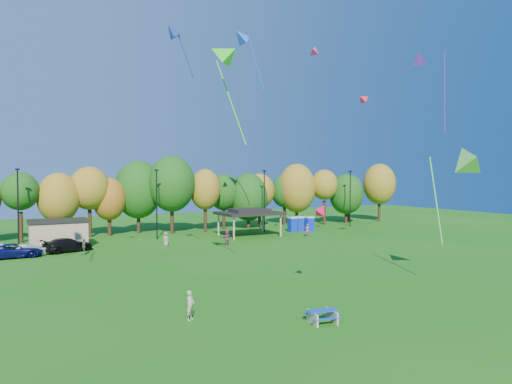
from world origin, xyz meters
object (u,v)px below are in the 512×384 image
car_c (15,251)px  car_b (30,250)px  picnic_table (322,315)px  porta_potties (300,224)px  kite_flyer (190,305)px  car_d (68,245)px

car_c → car_b: bearing=-79.1°
picnic_table → car_c: 34.60m
porta_potties → car_b: porta_potties is taller
kite_flyer → car_d: size_ratio=0.32×
kite_flyer → car_b: bearing=65.3°
picnic_table → car_d: bearing=117.0°
kite_flyer → car_b: size_ratio=0.44×
picnic_table → car_b: bearing=123.5°
car_b → car_d: size_ratio=0.72×
car_b → car_d: bearing=-91.4°
car_b → car_c: 1.36m
porta_potties → car_c: 37.87m
kite_flyer → car_c: (-8.86, 27.11, -0.13)m
car_b → car_c: (-1.33, -0.27, 0.09)m
porta_potties → car_d: 32.67m
car_d → picnic_table: bearing=179.8°
picnic_table → porta_potties: bearing=67.8°
kite_flyer → car_d: kite_flyer is taller
kite_flyer → car_c: bearing=68.1°
picnic_table → car_b: size_ratio=0.50×
picnic_table → kite_flyer: 7.50m
porta_potties → kite_flyer: bearing=-131.8°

